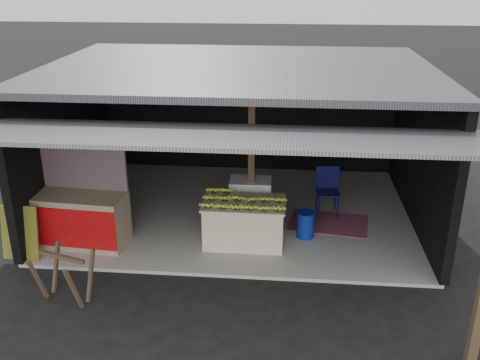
# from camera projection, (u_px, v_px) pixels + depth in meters

# --- Properties ---
(ground) EXTENTS (80.00, 80.00, 0.00)m
(ground) POSITION_uv_depth(u_px,v_px,m) (224.00, 278.00, 8.74)
(ground) COLOR black
(ground) RESTS_ON ground
(concrete_slab) EXTENTS (7.00, 5.00, 0.06)m
(concrete_slab) POSITION_uv_depth(u_px,v_px,m) (239.00, 211.00, 11.03)
(concrete_slab) COLOR gray
(concrete_slab) RESTS_ON ground
(shophouse) EXTENTS (7.40, 7.29, 3.02)m
(shophouse) POSITION_uv_depth(u_px,v_px,m) (240.00, 109.00, 10.54)
(shophouse) COLOR black
(shophouse) RESTS_ON ground
(banana_table) EXTENTS (1.47, 0.91, 0.80)m
(banana_table) POSITION_uv_depth(u_px,v_px,m) (244.00, 222.00, 9.58)
(banana_table) COLOR silver
(banana_table) RESTS_ON concrete_slab
(banana_pile) EXTENTS (1.35, 0.82, 0.16)m
(banana_pile) POSITION_uv_depth(u_px,v_px,m) (244.00, 198.00, 9.40)
(banana_pile) COLOR #D0DC2E
(banana_pile) RESTS_ON banana_table
(white_crate) EXTENTS (0.80, 0.56, 0.88)m
(white_crate) POSITION_uv_depth(u_px,v_px,m) (250.00, 201.00, 10.36)
(white_crate) COLOR white
(white_crate) RESTS_ON concrete_slab
(neighbor_stall) EXTENTS (1.73, 0.88, 1.73)m
(neighbor_stall) POSITION_uv_depth(u_px,v_px,m) (79.00, 217.00, 9.54)
(neighbor_stall) COLOR #998466
(neighbor_stall) RESTS_ON concrete_slab
(green_signboard) EXTENTS (0.63, 0.21, 0.94)m
(green_signboard) POSITION_uv_depth(u_px,v_px,m) (20.00, 233.00, 9.07)
(green_signboard) COLOR black
(green_signboard) RESTS_ON concrete_slab
(sawhorse) EXTENTS (0.88, 0.87, 0.79)m
(sawhorse) POSITION_uv_depth(u_px,v_px,m) (64.00, 272.00, 7.96)
(sawhorse) COLOR #493824
(sawhorse) RESTS_ON ground
(water_barrel) EXTENTS (0.32, 0.32, 0.47)m
(water_barrel) POSITION_uv_depth(u_px,v_px,m) (305.00, 225.00, 9.84)
(water_barrel) COLOR navy
(water_barrel) RESTS_ON concrete_slab
(plastic_chair) EXTENTS (0.48, 0.48, 0.96)m
(plastic_chair) POSITION_uv_depth(u_px,v_px,m) (327.00, 186.00, 10.71)
(plastic_chair) COLOR #0A0A38
(plastic_chair) RESTS_ON concrete_slab
(magenta_rug) EXTENTS (1.63, 1.21, 0.01)m
(magenta_rug) POSITION_uv_depth(u_px,v_px,m) (328.00, 223.00, 10.45)
(magenta_rug) COLOR maroon
(magenta_rug) RESTS_ON concrete_slab
(picture_frames) EXTENTS (1.62, 0.04, 0.46)m
(picture_frames) POSITION_uv_depth(u_px,v_px,m) (241.00, 94.00, 12.54)
(picture_frames) COLOR black
(picture_frames) RESTS_ON shophouse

